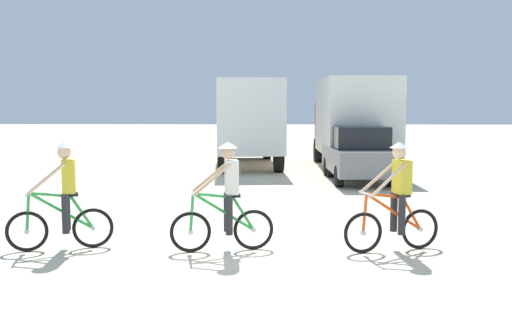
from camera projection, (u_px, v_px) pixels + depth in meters
The scene contains 7 objects.
ground_plane at pixel (261, 249), 9.48m from camera, with size 120.00×120.00×0.00m, color beige.
box_truck_avon_van at pixel (247, 119), 22.30m from camera, with size 2.95×6.93×3.35m.
box_truck_white_box at pixel (353, 119), 21.00m from camera, with size 2.44×6.77×3.35m.
sedan_parked at pixel (358, 154), 17.82m from camera, with size 1.87×4.25×1.76m.
cyclist_orange_shirt at pixel (63, 200), 9.38m from camera, with size 1.68×0.65×1.82m.
cyclist_cowboy_hat at pixel (226, 201), 9.28m from camera, with size 1.71×0.56×1.82m.
cyclist_near_camera at pixel (396, 201), 9.29m from camera, with size 1.67×0.67×1.82m.
Camera 1 is at (0.14, -9.29, 2.43)m, focal length 39.47 mm.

